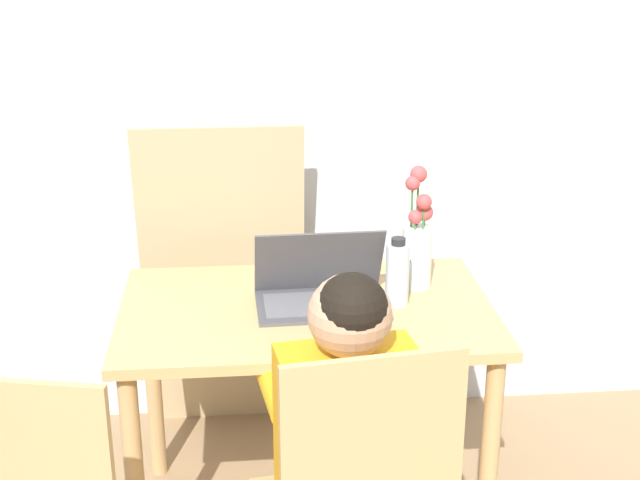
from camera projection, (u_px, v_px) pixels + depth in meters
wall_back at (279, 70)px, 2.92m from camera, size 6.40×0.05×2.50m
dining_table at (307, 340)px, 2.52m from camera, size 1.04×0.65×0.70m
person_seated at (343, 424)px, 2.03m from camera, size 0.37×0.46×1.04m
laptop at (320, 287)px, 2.49m from camera, size 0.37×0.24×0.21m
flower_vase at (417, 242)px, 2.57m from camera, size 0.09×0.09×0.36m
water_bottle at (397, 273)px, 2.47m from camera, size 0.07×0.07×0.20m
cardboard_panel at (223, 283)px, 3.02m from camera, size 0.55×0.17×1.12m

